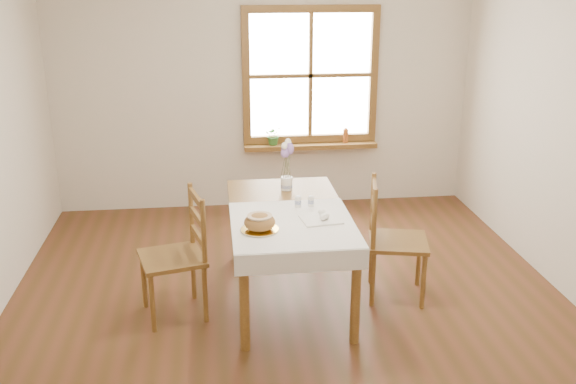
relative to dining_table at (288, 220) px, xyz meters
name	(u,v)px	position (x,y,z in m)	size (l,w,h in m)	color
ground	(293,314)	(0.00, -0.30, -0.66)	(5.00, 5.00, 0.00)	brown
room_walls	(293,96)	(0.00, -0.30, 1.04)	(4.60, 5.10, 2.65)	beige
window	(310,75)	(0.50, 2.17, 0.79)	(1.46, 0.08, 1.46)	brown
window_sill	(310,146)	(0.50, 2.10, 0.03)	(1.46, 0.20, 0.05)	brown
dining_table	(288,220)	(0.00, 0.00, 0.00)	(0.90, 1.60, 0.75)	brown
table_linen	(293,224)	(0.00, -0.30, 0.09)	(0.91, 0.99, 0.01)	white
chair_left	(172,256)	(-0.90, -0.19, -0.17)	(0.46, 0.48, 0.98)	brown
chair_right	(398,240)	(0.88, -0.09, -0.17)	(0.46, 0.48, 0.98)	brown
bread_plate	(260,230)	(-0.25, -0.41, 0.10)	(0.26, 0.26, 0.01)	silver
bread_loaf	(260,221)	(-0.25, -0.41, 0.17)	(0.23, 0.23, 0.12)	#A7723B
egg_napkin	(321,219)	(0.22, -0.26, 0.10)	(0.29, 0.24, 0.01)	white
eggs	(321,216)	(0.22, -0.26, 0.13)	(0.22, 0.20, 0.05)	white
salt_shaker	(298,201)	(0.08, 0.03, 0.14)	(0.05, 0.05, 0.10)	silver
pepper_shaker	(311,201)	(0.19, 0.04, 0.14)	(0.05, 0.05, 0.09)	silver
flower_vase	(287,184)	(0.04, 0.47, 0.14)	(0.10, 0.10, 0.11)	silver
lavender_bouquet	(287,159)	(0.04, 0.47, 0.36)	(0.18, 0.18, 0.33)	#8561AC
potted_plant	(274,137)	(0.10, 2.10, 0.13)	(0.19, 0.21, 0.16)	#336C2B
amber_bottle	(346,135)	(0.89, 2.10, 0.13)	(0.06, 0.06, 0.17)	#A8531F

